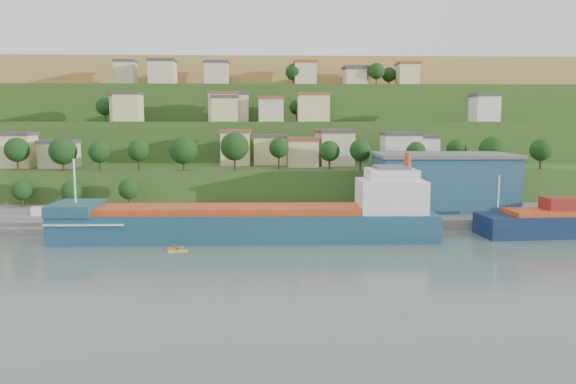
{
  "coord_description": "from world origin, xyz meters",
  "views": [
    {
      "loc": [
        -1.81,
        -96.81,
        22.11
      ],
      "look_at": [
        2.2,
        15.0,
        7.98
      ],
      "focal_mm": 35.0,
      "sensor_mm": 36.0,
      "label": 1
    }
  ],
  "objects_px": {
    "cargo_ship_near": "(258,224)",
    "caravan": "(46,212)",
    "warehouse": "(442,181)",
    "kayak_orange": "(175,247)"
  },
  "relations": [
    {
      "from": "cargo_ship_near",
      "to": "caravan",
      "type": "relative_size",
      "value": 12.69
    },
    {
      "from": "cargo_ship_near",
      "to": "warehouse",
      "type": "bearing_deg",
      "value": 29.73
    },
    {
      "from": "warehouse",
      "to": "caravan",
      "type": "bearing_deg",
      "value": -174.99
    },
    {
      "from": "warehouse",
      "to": "caravan",
      "type": "height_order",
      "value": "warehouse"
    },
    {
      "from": "warehouse",
      "to": "kayak_orange",
      "type": "xyz_separation_m",
      "value": [
        -56.72,
        -30.7,
        -8.21
      ]
    },
    {
      "from": "caravan",
      "to": "kayak_orange",
      "type": "height_order",
      "value": "caravan"
    },
    {
      "from": "warehouse",
      "to": "caravan",
      "type": "distance_m",
      "value": 88.94
    },
    {
      "from": "cargo_ship_near",
      "to": "caravan",
      "type": "height_order",
      "value": "cargo_ship_near"
    },
    {
      "from": "cargo_ship_near",
      "to": "warehouse",
      "type": "xyz_separation_m",
      "value": [
        42.23,
        23.34,
        5.51
      ]
    },
    {
      "from": "caravan",
      "to": "warehouse",
      "type": "bearing_deg",
      "value": -9.21
    }
  ]
}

